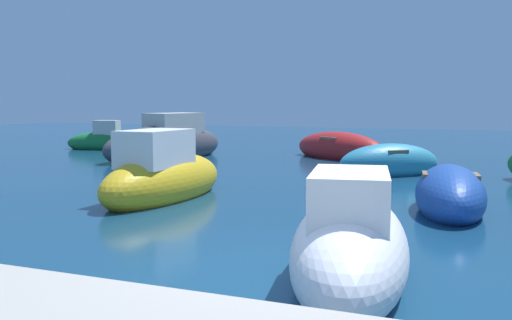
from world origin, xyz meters
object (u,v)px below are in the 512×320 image
Objects in this scene: moored_boat_8 at (102,141)px; moored_boat_4 at (339,149)px; moored_boat_0 at (167,144)px; moored_boat_6 at (389,163)px; moored_boat_3 at (163,177)px; moored_boat_1 at (450,195)px; moored_boat_9 at (350,244)px.

moored_boat_4 is at bearing 166.93° from moored_boat_8.
moored_boat_6 is (8.60, -1.76, -0.21)m from moored_boat_0.
moored_boat_3 is 7.29m from moored_boat_6.
moored_boat_0 is at bearing -123.02° from moored_boat_4.
moored_boat_1 is 18.09m from moored_boat_8.
moored_boat_0 is 6.56m from moored_boat_4.
moored_boat_3 reaches higher than moored_boat_8.
moored_boat_3 is at bearing 119.62° from moored_boat_8.
moored_boat_3 is 0.92× the size of moored_boat_4.
moored_boat_3 is (-5.99, -0.79, 0.15)m from moored_boat_1.
moored_boat_0 is 9.06m from moored_boat_3.
moored_boat_8 is 0.80× the size of moored_boat_9.
moored_boat_0 is at bearing 32.52° from moored_boat_3.
moored_boat_4 is at bearing -6.24° from moored_boat_3.
moored_boat_0 is at bearing 140.05° from moored_boat_8.
moored_boat_4 is 1.34× the size of moored_boat_8.
moored_boat_9 is (3.54, -14.30, 0.05)m from moored_boat_4.
moored_boat_0 is 15.30m from moored_boat_9.
moored_boat_8 is (-13.43, 4.25, 0.02)m from moored_boat_6.
moored_boat_9 is at bearing 122.48° from moored_boat_8.
moored_boat_3 is (4.56, -7.83, -0.07)m from moored_boat_0.
moored_boat_1 is at bearing -21.11° from moored_boat_9.
moored_boat_3 reaches higher than moored_boat_1.
moored_boat_9 is at bearing -126.39° from moored_boat_3.
moored_boat_4 is (6.10, 2.42, -0.18)m from moored_boat_0.
moored_boat_8 is at bearing -145.00° from moored_boat_4.
moored_boat_1 is 0.81× the size of moored_boat_3.
moored_boat_0 reaches higher than moored_boat_6.
moored_boat_4 reaches higher than moored_boat_1.
moored_boat_6 is (-1.95, 5.27, 0.00)m from moored_boat_1.
moored_boat_1 is at bearing -29.37° from moored_boat_4.
moored_boat_0 is at bearing 28.64° from moored_boat_9.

